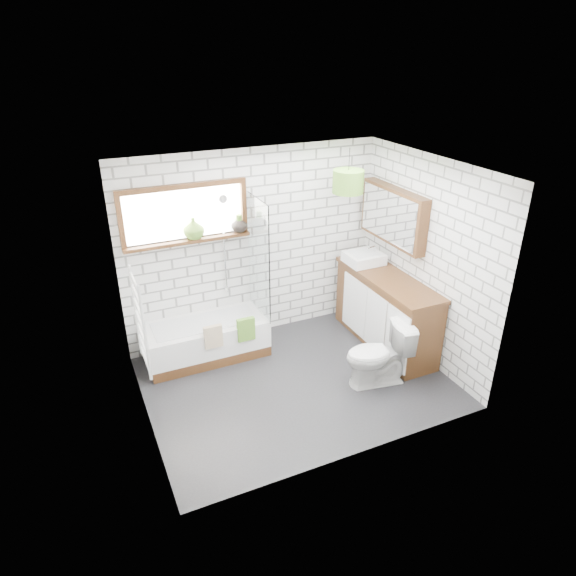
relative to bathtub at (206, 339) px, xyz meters
name	(u,v)px	position (x,y,z in m)	size (l,w,h in m)	color
floor	(296,382)	(0.79, -0.97, -0.25)	(3.40, 2.60, 0.01)	black
ceiling	(298,170)	(0.79, -0.97, 2.26)	(3.40, 2.60, 0.01)	white
wall_back	(253,246)	(0.79, 0.34, 1.01)	(3.40, 0.01, 2.50)	white
wall_front	(361,346)	(0.79, -2.27, 1.01)	(3.40, 0.01, 2.50)	white
wall_left	(135,319)	(-0.91, -0.97, 1.01)	(0.01, 2.60, 2.50)	white
wall_right	(425,261)	(2.50, -0.97, 1.01)	(0.01, 2.60, 2.50)	white
window	(185,214)	(-0.06, 0.29, 1.56)	(1.52, 0.16, 0.68)	#3B2110
towel_radiator	(140,322)	(-0.87, -0.97, 0.96)	(0.06, 0.52, 1.00)	white
mirror_cabinet	(393,216)	(2.41, -0.37, 1.41)	(0.16, 1.20, 0.70)	#3B2110
shower_riser	(224,245)	(0.39, 0.29, 1.11)	(0.02, 0.02, 1.30)	silver
bathtub	(206,339)	(0.00, 0.00, 0.00)	(1.50, 0.66, 0.48)	white
shower_screen	(258,257)	(0.73, 0.00, 0.99)	(0.02, 0.72, 1.50)	white
towel_green	(246,329)	(0.42, -0.33, 0.22)	(0.22, 0.06, 0.30)	#558A29
towel_beige	(213,337)	(0.00, -0.33, 0.22)	(0.22, 0.06, 0.29)	tan
vanity	(386,310)	(2.22, -0.66, 0.24)	(0.55, 1.70, 0.97)	#3B2110
basin	(364,258)	(2.16, -0.16, 0.80)	(0.47, 0.41, 0.14)	white
tap	(374,252)	(2.32, -0.16, 0.86)	(0.03, 0.03, 0.16)	silver
toilet	(378,355)	(1.64, -1.37, 0.14)	(0.75, 0.43, 0.76)	white
vase_olive	(194,230)	(0.02, 0.26, 1.37)	(0.25, 0.25, 0.26)	#5C902C
vase_dark	(239,226)	(0.59, 0.26, 1.34)	(0.19, 0.19, 0.20)	black
bottle	(239,225)	(0.59, 0.26, 1.35)	(0.07, 0.07, 0.22)	#5C902C
pendant	(348,182)	(1.84, -0.19, 1.86)	(0.38, 0.38, 0.28)	#558A29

